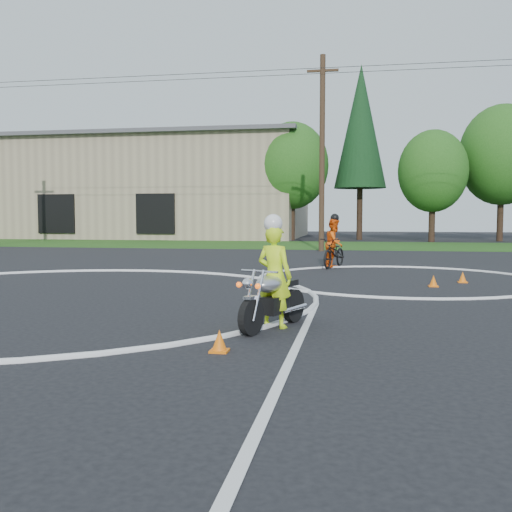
# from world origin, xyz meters

# --- Properties ---
(grass_strip) EXTENTS (120.00, 10.00, 0.02)m
(grass_strip) POSITION_xyz_m (0.00, 27.00, 0.01)
(grass_strip) COLOR #1E4714
(grass_strip) RESTS_ON ground
(course_markings) EXTENTS (19.05, 19.05, 0.12)m
(course_markings) POSITION_xyz_m (2.17, 4.35, 0.01)
(course_markings) COLOR silver
(course_markings) RESTS_ON ground
(primary_motorcycle) EXTENTS (0.97, 1.79, 0.99)m
(primary_motorcycle) POSITION_xyz_m (5.49, 0.30, 0.48)
(primary_motorcycle) COLOR black
(primary_motorcycle) RESTS_ON ground
(rider_primary_grp) EXTENTS (0.72, 0.61, 1.85)m
(rider_primary_grp) POSITION_xyz_m (5.50, 0.43, 0.89)
(rider_primary_grp) COLOR #CEF81A
(rider_primary_grp) RESTS_ON ground
(rider_second_grp) EXTENTS (1.23, 2.09, 1.90)m
(rider_second_grp) POSITION_xyz_m (6.04, 11.55, 0.67)
(rider_second_grp) COLOR black
(rider_second_grp) RESTS_ON ground
(traffic_cones) EXTENTS (22.96, 9.16, 0.30)m
(traffic_cones) POSITION_xyz_m (6.48, 4.59, 0.14)
(traffic_cones) COLOR orange
(traffic_cones) RESTS_ON ground
(warehouse) EXTENTS (41.00, 17.00, 8.30)m
(warehouse) POSITION_xyz_m (-18.00, 39.99, 4.16)
(warehouse) COLOR tan
(warehouse) RESTS_ON ground
(treeline) EXTENTS (38.20, 8.10, 14.52)m
(treeline) POSITION_xyz_m (14.78, 34.61, 6.62)
(treeline) COLOR #382619
(treeline) RESTS_ON ground
(utility_poles) EXTENTS (41.60, 1.12, 10.00)m
(utility_poles) POSITION_xyz_m (5.00, 21.00, 5.20)
(utility_poles) COLOR #473321
(utility_poles) RESTS_ON ground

